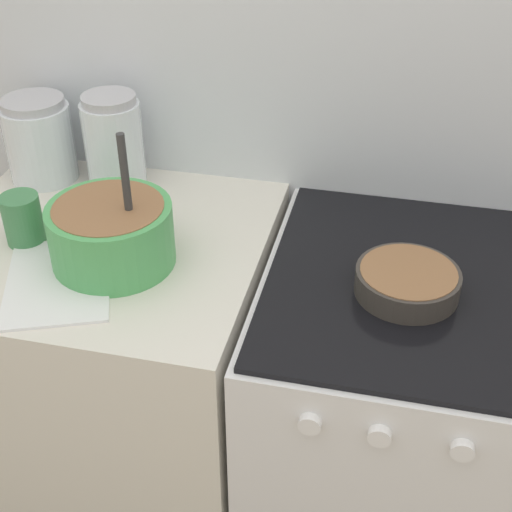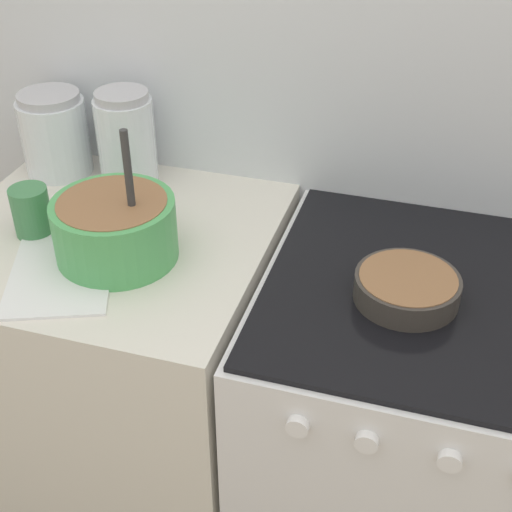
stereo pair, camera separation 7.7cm
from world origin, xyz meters
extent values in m
cube|color=silver|center=(0.00, 0.70, 1.20)|extent=(4.42, 0.05, 2.40)
cube|color=silver|center=(-0.36, 0.34, 0.45)|extent=(0.71, 0.68, 0.89)
cube|color=silver|center=(0.35, 0.34, 0.44)|extent=(0.68, 0.68, 0.88)
cube|color=black|center=(0.35, 0.34, 0.88)|extent=(0.65, 0.65, 0.01)
cylinder|color=white|center=(0.17, -0.01, 0.81)|extent=(0.04, 0.02, 0.04)
cylinder|color=white|center=(0.29, -0.01, 0.81)|extent=(0.04, 0.02, 0.04)
cylinder|color=white|center=(0.42, -0.01, 0.81)|extent=(0.04, 0.02, 0.04)
cylinder|color=#4CA559|center=(-0.29, 0.27, 0.96)|extent=(0.25, 0.25, 0.13)
cylinder|color=#8C603D|center=(-0.29, 0.27, 0.99)|extent=(0.22, 0.22, 0.07)
cylinder|color=#333333|center=(-0.25, 0.27, 1.05)|extent=(0.02, 0.02, 0.27)
cylinder|color=#38332D|center=(0.30, 0.29, 0.92)|extent=(0.20, 0.20, 0.05)
cylinder|color=#8C603D|center=(0.30, 0.29, 0.92)|extent=(0.19, 0.19, 0.04)
cylinder|color=silver|center=(-0.60, 0.57, 0.98)|extent=(0.16, 0.16, 0.19)
cylinder|color=olive|center=(-0.60, 0.57, 0.95)|extent=(0.14, 0.14, 0.11)
cylinder|color=#B2B2B7|center=(-0.60, 0.57, 1.09)|extent=(0.15, 0.15, 0.02)
cylinder|color=silver|center=(-0.40, 0.57, 1.00)|extent=(0.14, 0.14, 0.21)
cylinder|color=silver|center=(-0.40, 0.57, 0.95)|extent=(0.12, 0.12, 0.13)
cylinder|color=#B2B2B7|center=(-0.40, 0.57, 1.11)|extent=(0.12, 0.12, 0.02)
cylinder|color=#3F7F4C|center=(-0.50, 0.30, 0.95)|extent=(0.08, 0.08, 0.11)
cube|color=white|center=(-0.37, 0.18, 0.89)|extent=(0.29, 0.34, 0.01)
camera|label=1|loc=(0.26, -0.85, 1.74)|focal=50.00mm
camera|label=2|loc=(0.34, -0.83, 1.74)|focal=50.00mm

